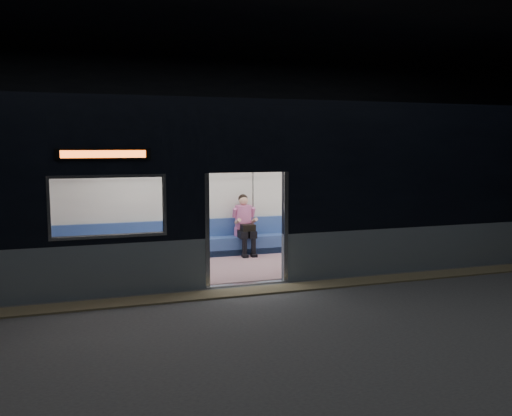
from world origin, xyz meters
TOP-DOWN VIEW (x-y plane):
  - station_floor at (0.00, 0.00)m, footprint 24.00×14.00m
  - station_envelope at (0.00, 0.00)m, footprint 24.00×14.00m
  - tactile_strip at (0.00, 0.55)m, footprint 22.80×0.50m
  - metro_car at (-0.00, 2.54)m, footprint 18.00×3.04m
  - passenger at (0.71, 3.55)m, footprint 0.40×0.69m
  - handbag at (0.73, 3.32)m, footprint 0.32×0.28m
  - transit_map at (3.01, 3.85)m, footprint 1.03×0.03m

SIDE VIEW (x-z plane):
  - station_floor at x=0.00m, z-range -0.01..0.00m
  - tactile_strip at x=0.00m, z-range 0.00..0.03m
  - handbag at x=0.73m, z-range 0.61..0.76m
  - passenger at x=0.71m, z-range 0.11..1.49m
  - transit_map at x=3.01m, z-range 1.15..1.82m
  - metro_car at x=0.00m, z-range 0.17..3.52m
  - station_envelope at x=0.00m, z-range 1.16..6.16m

